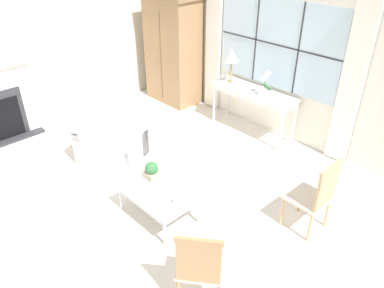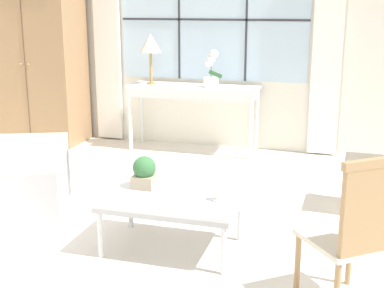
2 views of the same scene
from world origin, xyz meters
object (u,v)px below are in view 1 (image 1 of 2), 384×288
object	(u,v)px
table_lamp	(232,56)
potted_plant_small	(152,170)
potted_orchid	(265,85)
armoire	(173,50)
side_chair_wooden	(317,194)
armchair_upholstered	(110,143)
accent_chair_wooden	(200,265)
console_table	(254,95)
coffee_table	(158,193)
pillar_candle	(176,201)

from	to	relation	value
table_lamp	potted_plant_small	world-z (taller)	table_lamp
potted_orchid	armoire	bearing A→B (deg)	-179.08
table_lamp	potted_orchid	size ratio (longest dim) A/B	1.39
potted_orchid	side_chair_wooden	world-z (taller)	potted_orchid
armchair_upholstered	accent_chair_wooden	size ratio (longest dim) A/B	1.14
console_table	table_lamp	size ratio (longest dim) A/B	2.59
armoire	coffee_table	world-z (taller)	armoire
coffee_table	table_lamp	bearing A→B (deg)	113.33
accent_chair_wooden	potted_plant_small	bearing A→B (deg)	157.25
potted_plant_small	pillar_candle	bearing A→B (deg)	-10.86
side_chair_wooden	coffee_table	size ratio (longest dim) A/B	1.02
console_table	accent_chair_wooden	size ratio (longest dim) A/B	1.61
armoire	potted_orchid	size ratio (longest dim) A/B	4.89
table_lamp	pillar_candle	distance (m)	3.08
potted_orchid	coffee_table	world-z (taller)	potted_orchid
table_lamp	accent_chair_wooden	bearing A→B (deg)	-52.70
potted_plant_small	side_chair_wooden	bearing A→B (deg)	31.79
armoire	console_table	world-z (taller)	armoire
armchair_upholstered	side_chair_wooden	size ratio (longest dim) A/B	1.10
table_lamp	accent_chair_wooden	size ratio (longest dim) A/B	0.62
armchair_upholstered	coffee_table	world-z (taller)	armchair_upholstered
table_lamp	pillar_candle	bearing A→B (deg)	-60.70
console_table	pillar_candle	bearing A→B (deg)	-70.27
console_table	armoire	bearing A→B (deg)	-177.93
armoire	table_lamp	size ratio (longest dim) A/B	3.51
potted_orchid	pillar_candle	bearing A→B (deg)	-74.57
armoire	accent_chair_wooden	world-z (taller)	armoire
armchair_upholstered	coffee_table	xyz separation A→B (m)	(1.56, -0.32, 0.09)
console_table	pillar_candle	world-z (taller)	console_table
potted_plant_small	pillar_candle	xyz separation A→B (m)	(0.59, -0.11, -0.07)
console_table	potted_plant_small	distance (m)	2.53
table_lamp	armoire	bearing A→B (deg)	-177.84
armoire	potted_plant_small	size ratio (longest dim) A/B	8.76
armchair_upholstered	potted_plant_small	size ratio (longest dim) A/B	4.57
console_table	coffee_table	size ratio (longest dim) A/B	1.58
armchair_upholstered	console_table	bearing A→B (deg)	67.30
armoire	table_lamp	bearing A→B (deg)	2.16
potted_orchid	side_chair_wooden	xyz separation A→B (m)	(1.84, -1.40, -0.41)
potted_orchid	coffee_table	xyz separation A→B (m)	(0.37, -2.57, -0.60)
coffee_table	console_table	bearing A→B (deg)	102.92
table_lamp	armchair_upholstered	world-z (taller)	table_lamp
side_chair_wooden	pillar_candle	distance (m)	1.63
table_lamp	coffee_table	distance (m)	2.96
side_chair_wooden	pillar_candle	world-z (taller)	side_chair_wooden
armoire	coffee_table	xyz separation A→B (m)	(2.58, -2.54, -0.69)
table_lamp	potted_plant_small	bearing A→B (deg)	-70.74
armoire	console_table	distance (m)	2.02
pillar_candle	coffee_table	bearing A→B (deg)	179.66
side_chair_wooden	armchair_upholstered	bearing A→B (deg)	-164.13
console_table	armchair_upholstered	distance (m)	2.52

